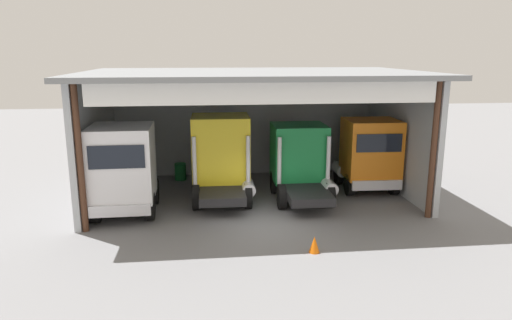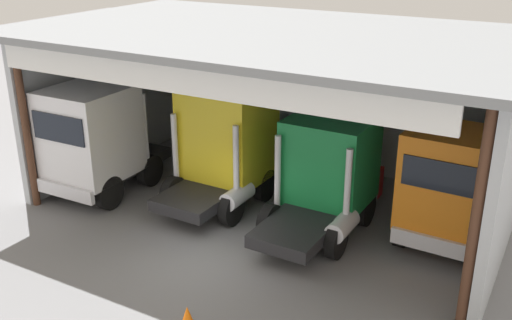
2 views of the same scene
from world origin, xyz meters
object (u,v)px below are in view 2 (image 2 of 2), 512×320
at_px(tool_cart, 367,181).
at_px(traffic_cone, 187,317).
at_px(oil_drum, 231,146).
at_px(truck_green_left_bay, 326,173).
at_px(truck_orange_center_right_bay, 451,186).
at_px(truck_white_right_bay, 95,139).
at_px(truck_yellow_yard_outside, 225,143).

xyz_separation_m(tool_cart, traffic_cone, (-1.09, -8.79, -0.22)).
relative_size(oil_drum, traffic_cone, 1.55).
relative_size(truck_green_left_bay, truck_orange_center_right_bay, 1.07).
bearing_deg(truck_orange_center_right_bay, oil_drum, -16.54).
relative_size(truck_white_right_bay, truck_orange_center_right_bay, 1.03).
distance_m(truck_green_left_bay, truck_orange_center_right_bay, 3.47).
height_order(truck_white_right_bay, oil_drum, truck_white_right_bay).
bearing_deg(truck_white_right_bay, truck_orange_center_right_bay, -169.70).
relative_size(truck_yellow_yard_outside, tool_cart, 4.28).
bearing_deg(truck_yellow_yard_outside, truck_orange_center_right_bay, 5.34).
height_order(oil_drum, tool_cart, tool_cart).
xyz_separation_m(oil_drum, tool_cart, (5.89, -0.84, 0.07)).
xyz_separation_m(truck_yellow_yard_outside, tool_cart, (3.89, 2.68, -1.49)).
height_order(truck_orange_center_right_bay, traffic_cone, truck_orange_center_right_bay).
height_order(truck_green_left_bay, oil_drum, truck_green_left_bay).
xyz_separation_m(truck_white_right_bay, truck_green_left_bay, (7.52, 1.54, -0.24)).
distance_m(truck_yellow_yard_outside, truck_orange_center_right_bay, 6.97).
height_order(truck_orange_center_right_bay, tool_cart, truck_orange_center_right_bay).
relative_size(truck_yellow_yard_outside, truck_green_left_bay, 0.92).
xyz_separation_m(truck_white_right_bay, tool_cart, (7.87, 4.35, -1.47)).
bearing_deg(truck_orange_center_right_bay, traffic_cone, 59.96).
distance_m(truck_green_left_bay, traffic_cone, 6.20).
relative_size(truck_white_right_bay, truck_yellow_yard_outside, 1.04).
distance_m(truck_orange_center_right_bay, tool_cart, 3.96).
height_order(truck_orange_center_right_bay, oil_drum, truck_orange_center_right_bay).
bearing_deg(truck_yellow_yard_outside, truck_green_left_bay, -1.05).
xyz_separation_m(truck_white_right_bay, truck_yellow_yard_outside, (3.98, 1.67, 0.01)).
xyz_separation_m(truck_white_right_bay, oil_drum, (1.98, 5.19, -1.54)).
distance_m(truck_white_right_bay, traffic_cone, 8.29).
bearing_deg(truck_white_right_bay, oil_drum, -111.96).
relative_size(truck_white_right_bay, oil_drum, 5.17).
distance_m(truck_yellow_yard_outside, tool_cart, 4.96).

